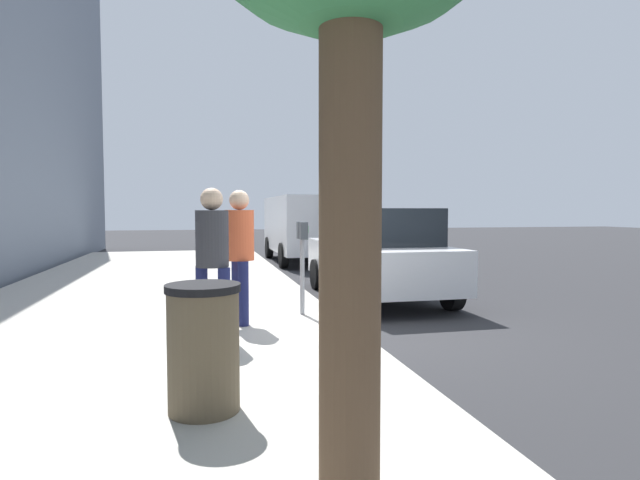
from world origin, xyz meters
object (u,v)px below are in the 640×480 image
at_px(parked_van_far, 304,224).
at_px(trash_bin, 204,347).
at_px(pedestrian_bystander, 212,248).
at_px(parking_meter, 302,248).
at_px(pedestrian_at_meter, 240,244).
at_px(parked_sedan_near, 378,253).

height_order(parked_van_far, trash_bin, parked_van_far).
distance_m(pedestrian_bystander, parked_van_far, 10.98).
relative_size(parking_meter, parked_van_far, 0.27).
bearing_deg(pedestrian_bystander, parking_meter, -0.88).
distance_m(pedestrian_at_meter, parked_sedan_near, 3.65).
relative_size(pedestrian_bystander, parked_sedan_near, 0.42).
bearing_deg(pedestrian_bystander, parked_sedan_near, 1.97).
height_order(parking_meter, parked_sedan_near, parked_sedan_near).
bearing_deg(trash_bin, parking_meter, -22.72).
bearing_deg(pedestrian_at_meter, trash_bin, -107.70).
height_order(pedestrian_at_meter, trash_bin, pedestrian_at_meter).
distance_m(parking_meter, parked_sedan_near, 2.66).
bearing_deg(parked_sedan_near, trash_bin, 148.25).
bearing_deg(trash_bin, pedestrian_at_meter, -9.32).
relative_size(pedestrian_at_meter, parked_van_far, 0.36).
xyz_separation_m(parked_sedan_near, trash_bin, (-5.43, 3.36, -0.24)).
bearing_deg(parking_meter, trash_bin, 157.28).
distance_m(pedestrian_at_meter, trash_bin, 3.27).
bearing_deg(parked_sedan_near, pedestrian_at_meter, 128.53).
xyz_separation_m(parking_meter, trash_bin, (-3.56, 1.49, -0.51)).
relative_size(parked_van_far, trash_bin, 5.16).
distance_m(parking_meter, trash_bin, 3.89).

